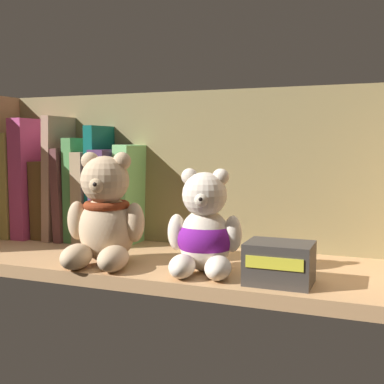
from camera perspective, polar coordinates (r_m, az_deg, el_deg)
shelf_board at (r=79.72cm, az=-1.91°, el=-8.50°), size 80.87×24.74×2.00cm
shelf_back_panel at (r=89.56cm, az=1.36°, el=2.05°), size 83.27×1.20×29.81cm
book_0 at (r=105.69cm, az=-18.87°, el=0.83°), size 2.76×12.81×20.46cm
book_1 at (r=103.53cm, az=-17.52°, el=1.54°), size 3.16×11.99×23.21cm
book_2 at (r=101.65cm, az=-15.88°, el=-0.80°), size 3.77×9.09×15.10cm
book_3 at (r=99.59cm, az=-14.64°, el=1.57°), size 2.34×11.00×23.58cm
book_4 at (r=98.68cm, az=-13.68°, el=-0.19°), size 2.38×10.72×17.59cm
book_5 at (r=97.37cm, az=-12.65°, el=0.32°), size 2.04×9.18×19.47cm
book_6 at (r=96.14cm, az=-11.42°, el=-0.50°), size 2.31×10.77×16.86cm
book_7 at (r=94.66cm, az=-10.25°, el=0.89°), size 1.84×9.57×21.66cm
book_8 at (r=93.45cm, az=-8.81°, el=-0.47°), size 3.06×13.79×17.35cm
book_9 at (r=91.82cm, az=-7.07°, el=-0.29°), size 3.52×9.02×18.27cm
teddy_bear_larger at (r=76.86cm, az=-10.01°, el=-2.79°), size 12.70×13.17×17.13cm
teddy_bear_smaller at (r=71.05cm, az=1.42°, el=-4.58°), size 11.04×11.83×14.87cm
small_product_box at (r=66.77cm, az=10.01°, el=-8.03°), size 8.64×6.71×5.48cm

